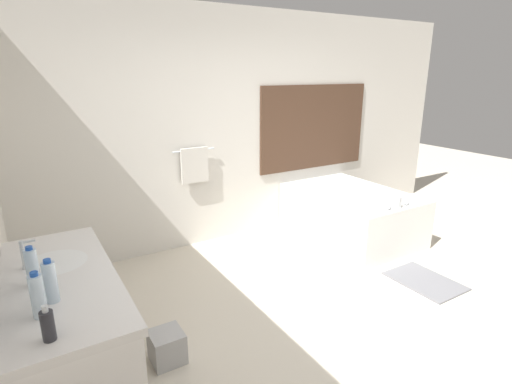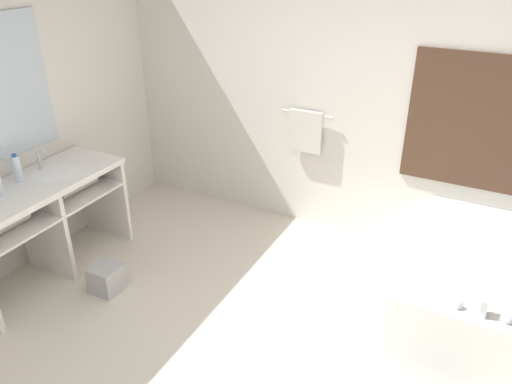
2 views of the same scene
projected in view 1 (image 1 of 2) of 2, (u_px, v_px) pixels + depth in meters
name	position (u px, v px, depth m)	size (l,w,h in m)	color
ground_plane	(341.00, 332.00, 3.19)	(16.00, 16.00, 0.00)	beige
wall_back_with_blinds	(219.00, 130.00, 4.64)	(7.40, 0.13, 2.70)	silver
vanity_counter	(65.00, 308.00, 2.40)	(0.60, 1.47, 0.85)	white
sink_faucet	(24.00, 255.00, 2.39)	(0.09, 0.04, 0.18)	silver
bathtub	(351.00, 212.00, 4.96)	(1.08, 1.56, 0.70)	white
water_bottle_1	(32.00, 267.00, 2.20)	(0.07, 0.07, 0.23)	silver
water_bottle_2	(38.00, 296.00, 1.91)	(0.07, 0.07, 0.24)	silver
water_bottle_3	(50.00, 282.00, 2.04)	(0.07, 0.07, 0.24)	silver
soap_dispenser	(48.00, 325.00, 1.75)	(0.06, 0.06, 0.17)	#28282D
waste_bin	(167.00, 347.00, 2.85)	(0.23, 0.23, 0.23)	#B2B2B2
bath_mat	(425.00, 281.00, 3.95)	(0.49, 0.67, 0.02)	slate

